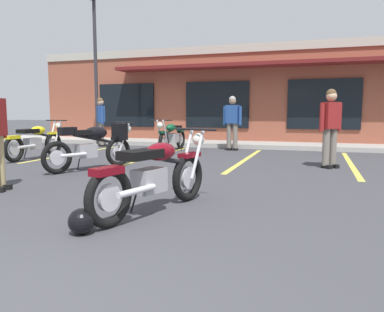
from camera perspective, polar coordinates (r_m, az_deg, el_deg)
name	(u,v)px	position (r m, az deg, el deg)	size (l,w,h in m)	color
ground_plane	(192,195)	(5.49, 0.03, -5.91)	(80.00, 80.00, 0.00)	#3D3D42
sidewalk_kerb	(265,145)	(13.15, 10.89, 1.66)	(22.00, 1.80, 0.14)	#A8A59E
brick_storefront_building	(277,98)	(16.94, 12.74, 8.59)	(18.67, 7.23, 3.60)	brown
painted_stall_lines	(246,159)	(9.62, 8.09, -0.51)	(9.91, 4.80, 0.01)	#DBCC4C
motorcycle_foreground_classic	(155,174)	(4.51, -5.62, -2.73)	(0.89, 2.07, 0.98)	black
motorcycle_red_sportbike	(172,136)	(11.52, -2.99, 3.03)	(0.66, 2.11, 0.98)	black
motorcycle_silver_naked	(35,141)	(10.44, -22.54, 2.14)	(0.66, 2.11, 0.98)	black
motorcycle_blue_standard	(94,144)	(8.12, -14.53, 1.74)	(1.15, 1.97, 0.98)	black
person_in_black_shirt	(330,123)	(8.54, 20.15, 4.63)	(0.49, 0.50, 1.68)	black
person_in_shorts_foreground	(101,119)	(13.44, -13.57, 5.46)	(0.47, 0.51, 1.68)	black
person_by_back_row	(232,120)	(11.75, 6.10, 5.46)	(0.61, 0.32, 1.68)	black
helmet_on_pavement	(81,221)	(3.91, -16.32, -9.44)	(0.26, 0.26, 0.26)	black
parking_lot_lamp_post	(94,50)	(14.15, -14.62, 15.26)	(0.24, 0.76, 5.22)	#2D2D33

